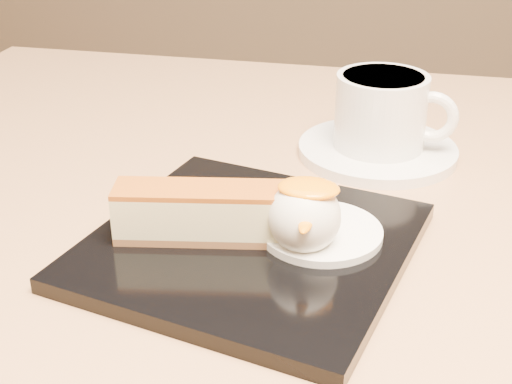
% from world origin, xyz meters
% --- Properties ---
extents(table, '(0.80, 0.80, 0.72)m').
position_xyz_m(table, '(0.00, 0.00, 0.56)').
color(table, black).
rests_on(table, ground).
extents(dessert_plate, '(0.26, 0.26, 0.01)m').
position_xyz_m(dessert_plate, '(0.06, -0.07, 0.73)').
color(dessert_plate, black).
rests_on(dessert_plate, table).
extents(cheesecake, '(0.13, 0.05, 0.04)m').
position_xyz_m(cheesecake, '(0.02, -0.07, 0.75)').
color(cheesecake, brown).
rests_on(cheesecake, dessert_plate).
extents(cream_smear, '(0.09, 0.09, 0.01)m').
position_xyz_m(cream_smear, '(0.11, -0.05, 0.73)').
color(cream_smear, white).
rests_on(cream_smear, dessert_plate).
extents(ice_cream_scoop, '(0.05, 0.05, 0.05)m').
position_xyz_m(ice_cream_scoop, '(0.10, -0.07, 0.76)').
color(ice_cream_scoop, white).
rests_on(ice_cream_scoop, cream_smear).
extents(mango_sauce, '(0.04, 0.03, 0.01)m').
position_xyz_m(mango_sauce, '(0.10, -0.07, 0.78)').
color(mango_sauce, orange).
rests_on(mango_sauce, ice_cream_scoop).
extents(mint_sprig, '(0.03, 0.02, 0.00)m').
position_xyz_m(mint_sprig, '(0.08, -0.03, 0.74)').
color(mint_sprig, '#2A822B').
rests_on(mint_sprig, cream_smear).
extents(saucer, '(0.15, 0.15, 0.01)m').
position_xyz_m(saucer, '(0.14, 0.13, 0.72)').
color(saucer, white).
rests_on(saucer, table).
extents(coffee_cup, '(0.11, 0.08, 0.07)m').
position_xyz_m(coffee_cup, '(0.14, 0.13, 0.77)').
color(coffee_cup, white).
rests_on(coffee_cup, saucer).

